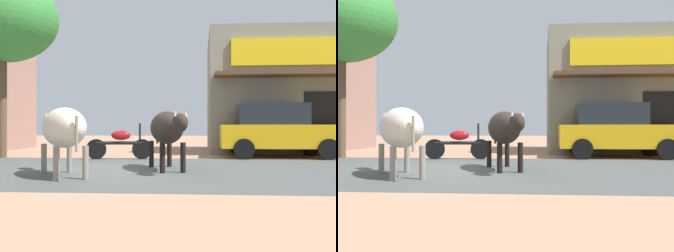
% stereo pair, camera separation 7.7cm
% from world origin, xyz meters
% --- Properties ---
extents(ground, '(80.00, 80.00, 0.00)m').
position_xyz_m(ground, '(0.00, 0.00, 0.00)').
color(ground, tan).
extents(asphalt_road, '(72.00, 6.50, 0.00)m').
position_xyz_m(asphalt_road, '(0.00, 0.00, 0.00)').
color(asphalt_road, '#4A4F4D').
rests_on(asphalt_road, ground).
extents(storefront_right_club, '(6.95, 5.79, 4.39)m').
position_xyz_m(storefront_right_club, '(5.82, 7.38, 2.20)').
color(storefront_right_club, gray).
rests_on(storefront_right_club, ground).
extents(roadside_tree, '(3.35, 3.35, 5.60)m').
position_xyz_m(roadside_tree, '(-3.98, 3.18, 4.24)').
color(roadside_tree, brown).
rests_on(roadside_tree, ground).
extents(parked_hatchback_car, '(3.67, 1.95, 1.64)m').
position_xyz_m(parked_hatchback_car, '(4.38, 3.96, 0.84)').
color(parked_hatchback_car, gold).
rests_on(parked_hatchback_car, ground).
extents(parked_motorcycle, '(1.91, 0.29, 1.04)m').
position_xyz_m(parked_motorcycle, '(-0.29, 2.88, 0.46)').
color(parked_motorcycle, black).
rests_on(parked_motorcycle, ground).
extents(cow_near_brown, '(1.69, 2.37, 1.28)m').
position_xyz_m(cow_near_brown, '(-0.56, -1.31, 0.90)').
color(cow_near_brown, beige).
rests_on(cow_near_brown, ground).
extents(cow_far_dark, '(1.15, 2.56, 1.26)m').
position_xyz_m(cow_far_dark, '(1.30, -0.07, 0.90)').
color(cow_far_dark, '#2B221C').
rests_on(cow_far_dark, ground).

